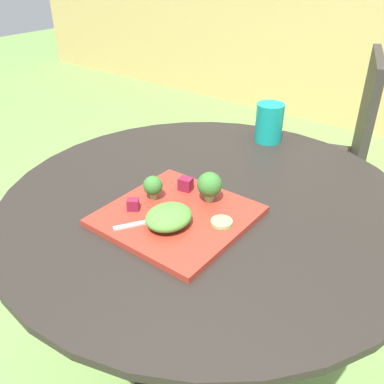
# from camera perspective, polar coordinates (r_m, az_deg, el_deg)

# --- Properties ---
(patio_table) EXTENTS (0.97, 0.97, 0.72)m
(patio_table) POSITION_cam_1_polar(r_m,az_deg,el_deg) (1.13, 1.87, -11.02)
(patio_table) COLOR #28231E
(patio_table) RESTS_ON ground_plane
(patio_chair) EXTENTS (0.56, 0.56, 0.90)m
(patio_chair) POSITION_cam_1_polar(r_m,az_deg,el_deg) (1.79, 18.37, 5.83)
(patio_chair) COLOR #332D28
(patio_chair) RESTS_ON ground_plane
(salad_plate) EXTENTS (0.29, 0.29, 0.01)m
(salad_plate) POSITION_cam_1_polar(r_m,az_deg,el_deg) (0.91, -2.28, -3.18)
(salad_plate) COLOR #AD3323
(salad_plate) RESTS_ON patio_table
(drinking_glass) EXTENTS (0.08, 0.08, 0.12)m
(drinking_glass) POSITION_cam_1_polar(r_m,az_deg,el_deg) (1.28, 10.52, 9.07)
(drinking_glass) COLOR #149989
(drinking_glass) RESTS_ON patio_table
(fork) EXTENTS (0.10, 0.14, 0.00)m
(fork) POSITION_cam_1_polar(r_m,az_deg,el_deg) (0.88, -4.82, -3.82)
(fork) COLOR silver
(fork) RESTS_ON salad_plate
(lettuce_mound) EXTENTS (0.09, 0.10, 0.04)m
(lettuce_mound) POSITION_cam_1_polar(r_m,az_deg,el_deg) (0.86, -3.22, -3.43)
(lettuce_mound) COLOR #519338
(lettuce_mound) RESTS_ON salad_plate
(broccoli_floret_0) EXTENTS (0.06, 0.06, 0.07)m
(broccoli_floret_0) POSITION_cam_1_polar(r_m,az_deg,el_deg) (0.93, 2.43, 0.97)
(broccoli_floret_0) COLOR #99B770
(broccoli_floret_0) RESTS_ON salad_plate
(broccoli_floret_1) EXTENTS (0.04, 0.04, 0.06)m
(broccoli_floret_1) POSITION_cam_1_polar(r_m,az_deg,el_deg) (0.94, -5.39, 0.85)
(broccoli_floret_1) COLOR #99B770
(broccoli_floret_1) RESTS_ON salad_plate
(cucumber_slice_0) EXTENTS (0.05, 0.05, 0.01)m
(cucumber_slice_0) POSITION_cam_1_polar(r_m,az_deg,el_deg) (0.87, 4.08, -4.14)
(cucumber_slice_0) COLOR #8EB766
(cucumber_slice_0) RESTS_ON salad_plate
(beet_chunk_0) EXTENTS (0.03, 0.03, 0.03)m
(beet_chunk_0) POSITION_cam_1_polar(r_m,az_deg,el_deg) (0.92, -8.09, -1.70)
(beet_chunk_0) COLOR maroon
(beet_chunk_0) RESTS_ON salad_plate
(beet_chunk_1) EXTENTS (0.04, 0.03, 0.03)m
(beet_chunk_1) POSITION_cam_1_polar(r_m,az_deg,el_deg) (0.98, -0.89, 1.09)
(beet_chunk_1) COLOR maroon
(beet_chunk_1) RESTS_ON salad_plate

